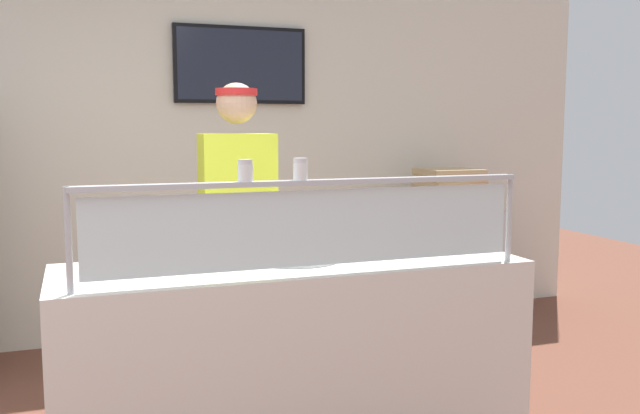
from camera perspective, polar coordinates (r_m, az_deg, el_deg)
name	(u,v)px	position (r m, az deg, el deg)	size (l,w,h in m)	color
ground_plane	(257,411)	(3.88, -5.29, -16.64)	(12.00, 12.00, 0.00)	brown
shop_rear_unit	(202,150)	(5.10, -9.84, 4.68)	(6.42, 0.13, 2.70)	silver
serving_counter	(294,368)	(3.10, -2.19, -13.31)	(2.02, 0.65, 0.95)	silver
sneeze_guard	(314,213)	(2.68, -0.54, -0.55)	(1.84, 0.06, 0.38)	#B2B5BC
pizza_tray	(295,256)	(3.03, -2.08, -4.10)	(0.41, 0.41, 0.04)	#9EA0A8
pizza_server	(303,251)	(3.02, -1.39, -3.72)	(0.07, 0.28, 0.01)	#ADAFB7
parmesan_shaker	(245,172)	(2.59, -6.25, 2.92)	(0.06, 0.06, 0.08)	white
pepper_flake_shaker	(301,171)	(2.65, -1.64, 3.06)	(0.06, 0.06, 0.09)	white
worker_figure	(239,229)	(3.59, -6.76, -1.81)	(0.41, 0.50, 1.76)	#23232D
prep_shelf	(448,268)	(5.38, 10.65, -5.01)	(0.70, 0.55, 0.90)	#B7BABF
pizza_box_stack	(450,189)	(5.29, 10.78, 1.47)	(0.46, 0.44, 0.31)	tan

